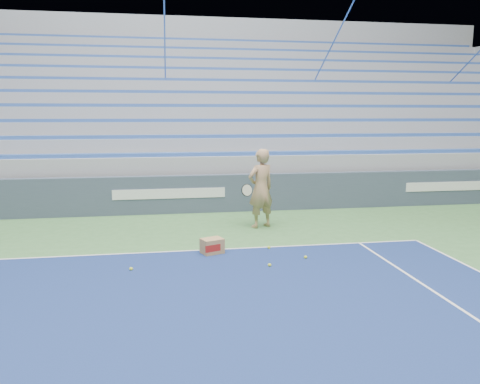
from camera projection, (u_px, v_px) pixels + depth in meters
The scene contains 8 objects.
sponsor_barrier at pixel (170, 194), 13.56m from camera, with size 30.00×0.32×1.10m.
bleachers at pixel (166, 127), 18.83m from camera, with size 31.00×9.15×7.30m.
tennis_player at pixel (261, 188), 11.77m from camera, with size 1.04×0.98×2.00m.
ball_box at pixel (212, 246), 9.61m from camera, with size 0.51×0.46×0.32m.
tennis_ball_0 at pixel (269, 248), 9.96m from camera, with size 0.07×0.07×0.07m, color #D4E42E.
tennis_ball_1 at pixel (270, 265), 8.79m from camera, with size 0.07×0.07×0.07m, color #D4E42E.
tennis_ball_2 at pixel (131, 269), 8.57m from camera, with size 0.07×0.07×0.07m, color #D4E42E.
tennis_ball_3 at pixel (306, 257), 9.28m from camera, with size 0.07×0.07×0.07m, color #D4E42E.
Camera 1 is at (-0.12, 2.36, 2.82)m, focal length 35.00 mm.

